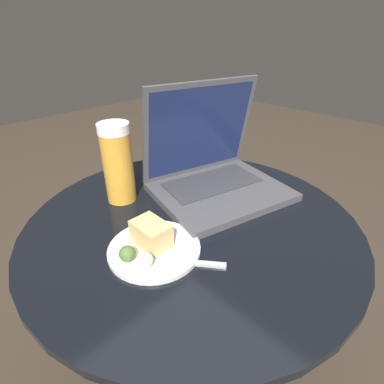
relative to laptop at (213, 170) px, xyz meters
name	(u,v)px	position (x,y,z in m)	size (l,w,h in m)	color
ground_plane	(192,353)	(-0.14, -0.06, -0.56)	(6.00, 6.00, 0.00)	#382D23
table	(192,266)	(-0.14, -0.06, -0.20)	(0.74, 0.74, 0.51)	#515156
laptop	(213,170)	(0.00, 0.00, 0.00)	(0.37, 0.33, 0.27)	#47474C
beer_glass	(118,163)	(-0.20, 0.13, 0.04)	(0.07, 0.07, 0.19)	gold
snack_plate	(152,244)	(-0.27, -0.08, -0.04)	(0.18, 0.18, 0.06)	silver
fork	(174,261)	(-0.26, -0.13, -0.05)	(0.12, 0.14, 0.00)	#B2B2B7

